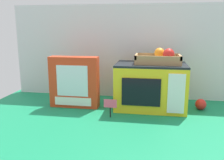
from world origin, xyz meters
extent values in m
plane|color=#147A4C|center=(0.00, 0.00, 0.00)|extent=(1.70, 1.70, 0.00)
cube|color=silver|center=(0.00, 0.26, 0.31)|extent=(1.61, 0.03, 0.63)
cube|color=yellow|center=(0.15, 0.03, 0.13)|extent=(0.41, 0.25, 0.26)
cube|color=black|center=(0.15, 0.03, 0.26)|extent=(0.41, 0.25, 0.01)
cube|color=black|center=(0.10, -0.10, 0.13)|extent=(0.21, 0.01, 0.16)
cube|color=white|center=(0.29, -0.10, 0.13)|extent=(0.09, 0.01, 0.22)
cube|color=#A37F51|center=(0.19, 0.04, 0.28)|extent=(0.26, 0.17, 0.03)
cube|color=#A37F51|center=(0.19, -0.04, 0.31)|extent=(0.26, 0.01, 0.02)
cube|color=#A37F51|center=(0.19, 0.12, 0.31)|extent=(0.26, 0.01, 0.02)
cube|color=#A37F51|center=(0.07, 0.04, 0.31)|extent=(0.01, 0.17, 0.02)
cube|color=#A37F51|center=(0.31, 0.04, 0.31)|extent=(0.01, 0.17, 0.02)
sphere|color=orange|center=(0.20, 0.07, 0.33)|extent=(0.06, 0.06, 0.06)
sphere|color=red|center=(0.25, 0.00, 0.33)|extent=(0.06, 0.06, 0.06)
cube|color=red|center=(-0.30, -0.02, 0.15)|extent=(0.30, 0.08, 0.31)
cube|color=silver|center=(-0.30, -0.06, 0.17)|extent=(0.19, 0.00, 0.18)
cube|color=white|center=(-0.30, -0.06, 0.04)|extent=(0.22, 0.00, 0.05)
cylinder|color=black|center=(-0.05, -0.16, 0.03)|extent=(0.01, 0.01, 0.06)
cube|color=#F44C6B|center=(-0.05, -0.17, 0.08)|extent=(0.07, 0.00, 0.05)
sphere|color=red|center=(0.45, 0.05, 0.03)|extent=(0.06, 0.06, 0.06)
camera|label=1|loc=(0.16, -1.38, 0.47)|focal=38.70mm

